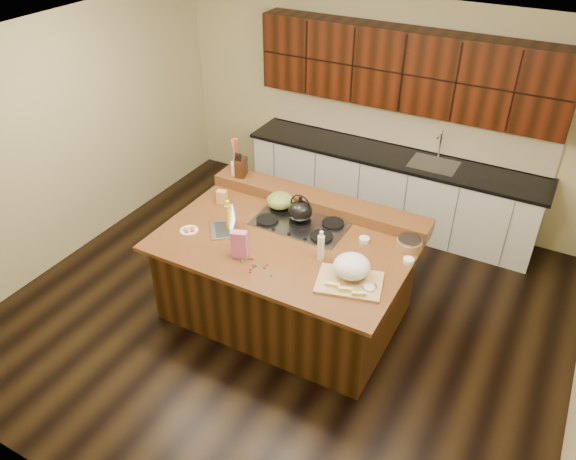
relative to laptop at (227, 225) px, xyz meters
The scene contains 36 objects.
room 0.70m from the laptop, 13.03° to the left, with size 5.52×5.02×2.72m.
island 0.79m from the laptop, 13.03° to the left, with size 2.40×1.60×0.92m.
back_ledge 1.02m from the laptop, 55.13° to the left, with size 2.40×0.30×0.12m, color black.
cooktop 0.73m from the laptop, 36.77° to the left, with size 0.92×0.52×0.05m.
back_counter 2.52m from the laptop, 69.51° to the left, with size 3.70×0.66×2.40m.
kettle 0.73m from the laptop, 36.77° to the left, with size 0.24×0.24×0.22m, color black.
green_bowl 0.63m from the laptop, 63.50° to the left, with size 0.28×0.28×0.15m, color olive.
laptop is the anchor object (origin of this frame).
oil_bottle 0.08m from the laptop, 74.68° to the left, with size 0.07×0.07×0.27m, color gold.
vinegar_bottle 1.01m from the laptop, ahead, with size 0.06×0.06×0.25m, color silver.
wooden_tray 1.37m from the laptop, ahead, with size 0.64×0.53×0.23m.
ramekin_a 1.58m from the laptop, ahead, with size 0.10×0.10×0.04m, color white.
ramekin_b 1.77m from the laptop, 11.27° to the left, with size 0.10×0.10×0.04m, color white.
ramekin_c 1.34m from the laptop, 20.13° to the left, with size 0.10×0.10×0.04m, color white.
strainer_bowl 1.75m from the laptop, 18.77° to the left, with size 0.24×0.24×0.09m, color #996B3F.
kitchen_timer 1.61m from the laptop, ahead, with size 0.08×0.08×0.07m, color silver.
pink_bag 0.47m from the laptop, 41.21° to the right, with size 0.15×0.08×0.27m, color #D06196.
candy_plate 0.37m from the laptop, 149.00° to the right, with size 0.18×0.18×0.01m, color white.
package_box 0.52m from the laptop, 129.15° to the left, with size 0.10×0.07×0.14m, color #DCA04D.
utensil_crock 0.94m from the laptop, 116.72° to the left, with size 0.12×0.12×0.14m, color white.
knife_block 0.92m from the laptop, 113.26° to the left, with size 0.10×0.16×0.20m, color black.
gumdrop_0 0.52m from the laptop, 41.73° to the right, with size 0.02×0.02×0.02m, color red.
gumdrop_1 0.66m from the laptop, 32.78° to the right, with size 0.02×0.02×0.02m, color #198C26.
gumdrop_2 0.52m from the laptop, 32.81° to the right, with size 0.02×0.02×0.02m, color red.
gumdrop_3 0.65m from the laptop, 33.00° to the right, with size 0.02×0.02×0.02m, color #198C26.
gumdrop_4 0.70m from the laptop, 25.17° to the right, with size 0.02×0.02×0.02m, color red.
gumdrop_5 0.67m from the laptop, 35.53° to the right, with size 0.02×0.02×0.02m, color #198C26.
gumdrop_6 0.55m from the laptop, 31.46° to the right, with size 0.02×0.02×0.02m, color red.
gumdrop_7 0.54m from the laptop, 41.12° to the right, with size 0.02×0.02×0.02m, color #198C26.
gumdrop_8 0.72m from the laptop, 39.91° to the right, with size 0.02×0.02×0.02m, color red.
gumdrop_9 0.56m from the laptop, 42.53° to the right, with size 0.02×0.02×0.02m, color #198C26.
gumdrop_10 0.69m from the laptop, 38.33° to the right, with size 0.02×0.02×0.02m, color red.
gumdrop_11 0.85m from the laptop, 29.18° to the right, with size 0.02×0.02×0.02m, color #198C26.
gumdrop_12 0.73m from the laptop, 28.87° to the right, with size 0.02×0.02×0.02m, color red.
gumdrop_13 0.53m from the laptop, 33.47° to the right, with size 0.02×0.02×0.02m, color #198C26.
gumdrop_14 0.64m from the laptop, 34.62° to the right, with size 0.02×0.02×0.02m, color red.
Camera 1 is at (2.13, -3.84, 4.00)m, focal length 35.00 mm.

